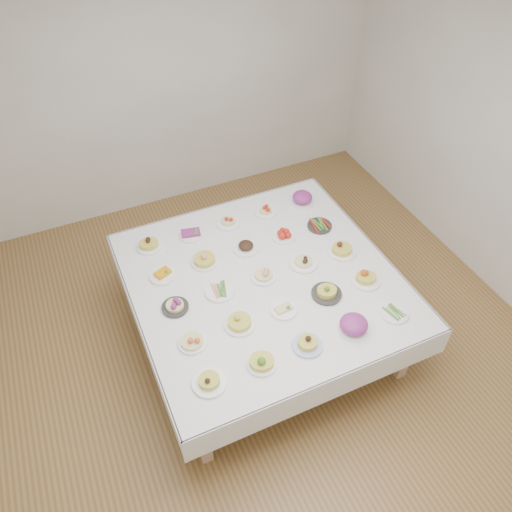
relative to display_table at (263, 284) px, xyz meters
name	(u,v)px	position (x,y,z in m)	size (l,w,h in m)	color
room_envelope	(257,186)	(-0.12, -0.13, 1.15)	(5.02, 5.02, 2.81)	olive
display_table	(263,284)	(0.00, 0.00, 0.00)	(2.18, 2.18, 0.75)	white
dish_0	(209,380)	(-0.77, -0.75, 0.12)	(0.24, 0.24, 0.13)	white
dish_1	(262,360)	(-0.37, -0.77, 0.13)	(0.22, 0.21, 0.13)	white
dish_2	(308,342)	(0.00, -0.76, 0.13)	(0.23, 0.23, 0.13)	#4C66B2
dish_3	(354,324)	(0.39, -0.77, 0.14)	(0.22, 0.22, 0.15)	white
dish_4	(394,312)	(0.77, -0.77, 0.09)	(0.22, 0.22, 0.05)	white
dish_5	(192,339)	(-0.76, -0.38, 0.13)	(0.22, 0.22, 0.13)	white
dish_6	(239,320)	(-0.38, -0.37, 0.14)	(0.25, 0.24, 0.15)	white
dish_7	(284,308)	(0.00, -0.38, 0.10)	(0.21, 0.21, 0.08)	white
dish_8	(327,290)	(0.39, -0.38, 0.13)	(0.24, 0.24, 0.13)	#2C2A27
dish_9	(366,276)	(0.76, -0.38, 0.13)	(0.24, 0.24, 0.14)	white
dish_10	(175,304)	(-0.77, 0.00, 0.12)	(0.21, 0.21, 0.12)	#2C2A27
dish_11	(220,290)	(-0.39, 0.01, 0.09)	(0.24, 0.24, 0.05)	white
dish_12	(263,273)	(0.00, 0.01, 0.12)	(0.21, 0.21, 0.12)	white
dish_13	(304,260)	(0.38, 0.01, 0.12)	(0.24, 0.24, 0.12)	white
dish_14	(342,247)	(0.76, 0.00, 0.13)	(0.24, 0.24, 0.14)	white
dish_15	(163,273)	(-0.76, 0.37, 0.10)	(0.23, 0.23, 0.09)	white
dish_16	(204,258)	(-0.39, 0.38, 0.13)	(0.24, 0.23, 0.14)	white
dish_17	(246,246)	(0.01, 0.38, 0.12)	(0.22, 0.22, 0.11)	white
dish_18	(284,234)	(0.39, 0.39, 0.11)	(0.22, 0.22, 0.09)	white
dish_19	(320,225)	(0.76, 0.38, 0.09)	(0.23, 0.23, 0.06)	#2C2A27
dish_20	(149,243)	(-0.77, 0.76, 0.12)	(0.22, 0.22, 0.12)	white
dish_21	(191,232)	(-0.38, 0.76, 0.11)	(0.21, 0.21, 0.10)	white
dish_22	(228,220)	(0.00, 0.77, 0.11)	(0.23, 0.23, 0.11)	white
dish_23	(266,210)	(0.38, 0.76, 0.11)	(0.21, 0.21, 0.10)	white
dish_24	(302,198)	(0.77, 0.76, 0.13)	(0.22, 0.22, 0.13)	white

